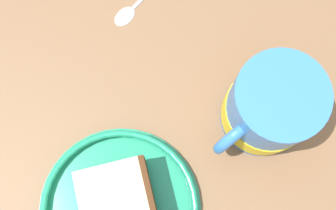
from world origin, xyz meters
TOP-DOWN VIEW (x-y plane):
  - ground_plane at (0.00, 0.00)cm, footprint 152.84×152.84cm
  - small_plate at (-3.75, -4.55)cm, footprint 17.76×17.76cm
  - cake_slice at (-3.60, -4.77)cm, footprint 11.63×11.20cm
  - tea_mug at (11.39, -15.53)cm, footprint 11.32×9.19cm
  - teaspoon at (19.21, 3.07)cm, footprint 11.20×5.34cm

SIDE VIEW (x-z plane):
  - ground_plane at x=0.00cm, z-range -3.67..0.00cm
  - teaspoon at x=19.21cm, z-range -0.05..0.75cm
  - small_plate at x=-3.75cm, z-range -0.02..1.73cm
  - cake_slice at x=-3.60cm, z-range 1.02..5.65cm
  - tea_mug at x=11.39cm, z-range -0.51..10.37cm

